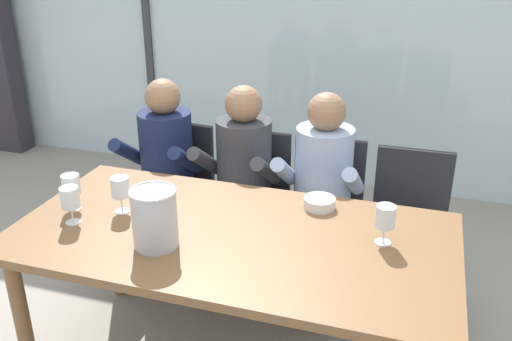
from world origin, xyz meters
TOP-DOWN VIEW (x-y plane):
  - ground at (0.00, 1.00)m, footprint 14.00×14.00m
  - window_glass_panel at (0.00, 2.36)m, footprint 7.13×0.03m
  - window_mullion_left at (-1.60, 2.34)m, footprint 0.06×0.06m
  - hillside_vineyard at (0.00, 6.06)m, footprint 13.13×2.40m
  - dining_table at (0.00, 0.00)m, footprint 1.93×0.98m
  - chair_near_curtain at (-0.71, 0.91)m, footprint 0.48×0.48m
  - chair_left_of_center at (-0.20, 0.90)m, footprint 0.44×0.44m
  - chair_center at (0.24, 0.91)m, footprint 0.45×0.45m
  - chair_right_of_center at (0.73, 0.88)m, footprint 0.45×0.45m
  - person_navy_polo at (-0.73, 0.76)m, footprint 0.47×0.62m
  - person_charcoal_jacket at (-0.23, 0.76)m, footprint 0.49×0.63m
  - person_pale_blue_shirt at (0.24, 0.76)m, footprint 0.47×0.62m
  - ice_bucket_primary at (-0.27, -0.19)m, footprint 0.20×0.20m
  - tasting_bowl at (0.32, 0.35)m, footprint 0.15×0.15m
  - wine_glass_by_left_taster at (-0.56, 0.03)m, footprint 0.08×0.08m
  - wine_glass_near_bucket at (-0.34, 0.01)m, footprint 0.08×0.08m
  - wine_glass_center_pour at (-0.71, -0.13)m, footprint 0.08×0.08m
  - wine_glass_by_right_taster at (0.64, 0.11)m, footprint 0.08×0.08m
  - wine_glass_spare_empty at (-0.79, -0.01)m, footprint 0.08×0.08m

SIDE VIEW (x-z plane):
  - ground at x=0.00m, z-range 0.00..0.00m
  - chair_near_curtain at x=-0.71m, z-range 0.07..0.96m
  - chair_left_of_center at x=-0.20m, z-range 0.07..0.96m
  - chair_center at x=0.24m, z-range 0.07..0.96m
  - chair_right_of_center at x=0.73m, z-range 0.07..0.96m
  - person_navy_polo at x=-0.73m, z-range 0.09..1.29m
  - person_charcoal_jacket at x=-0.23m, z-range 0.09..1.29m
  - person_pale_blue_shirt at x=0.24m, z-range 0.09..1.29m
  - dining_table at x=0.00m, z-range 0.31..1.08m
  - tasting_bowl at x=0.32m, z-range 0.77..0.82m
  - wine_glass_by_left_taster at x=-0.56m, z-range 0.81..0.98m
  - wine_glass_near_bucket at x=-0.34m, z-range 0.81..0.98m
  - wine_glass_center_pour at x=-0.71m, z-range 0.81..0.98m
  - wine_glass_by_right_taster at x=0.64m, z-range 0.81..0.98m
  - wine_glass_spare_empty at x=-0.79m, z-range 0.81..0.98m
  - ice_bucket_primary at x=-0.27m, z-range 0.78..1.03m
  - hillside_vineyard at x=0.00m, z-range 0.00..1.89m
  - window_glass_panel at x=0.00m, z-range 0.00..2.60m
  - window_mullion_left at x=-1.60m, z-range 0.00..2.60m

